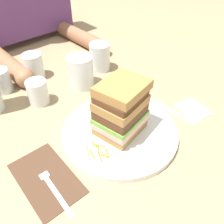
{
  "coord_description": "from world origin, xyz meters",
  "views": [
    {
      "loc": [
        -0.32,
        -0.31,
        0.44
      ],
      "look_at": [
        -0.02,
        0.02,
        0.06
      ],
      "focal_mm": 37.6,
      "sensor_mm": 36.0,
      "label": 1
    }
  ],
  "objects_px": {
    "sandwich": "(121,109)",
    "empty_tumbler_3": "(38,92)",
    "knife": "(166,108)",
    "empty_tumbler_2": "(34,66)",
    "empty_tumbler_1": "(100,57)",
    "empty_tumbler_0": "(1,81)",
    "juice_glass": "(81,73)",
    "napkin_pink": "(193,109)",
    "fork": "(50,184)",
    "main_plate": "(120,132)",
    "napkin_dark": "(46,178)"
  },
  "relations": [
    {
      "from": "sandwich",
      "to": "empty_tumbler_3",
      "type": "xyz_separation_m",
      "value": [
        -0.09,
        0.26,
        -0.05
      ]
    },
    {
      "from": "knife",
      "to": "empty_tumbler_2",
      "type": "xyz_separation_m",
      "value": [
        -0.2,
        0.42,
        0.04
      ]
    },
    {
      "from": "knife",
      "to": "empty_tumbler_1",
      "type": "height_order",
      "value": "empty_tumbler_1"
    },
    {
      "from": "empty_tumbler_1",
      "to": "empty_tumbler_0",
      "type": "bearing_deg",
      "value": 161.14
    },
    {
      "from": "knife",
      "to": "juice_glass",
      "type": "height_order",
      "value": "juice_glass"
    },
    {
      "from": "knife",
      "to": "empty_tumbler_1",
      "type": "distance_m",
      "value": 0.31
    },
    {
      "from": "sandwich",
      "to": "empty_tumbler_0",
      "type": "relative_size",
      "value": 1.91
    },
    {
      "from": "napkin_pink",
      "to": "empty_tumbler_0",
      "type": "bearing_deg",
      "value": 127.96
    },
    {
      "from": "fork",
      "to": "empty_tumbler_2",
      "type": "height_order",
      "value": "empty_tumbler_2"
    },
    {
      "from": "main_plate",
      "to": "napkin_dark",
      "type": "relative_size",
      "value": 1.68
    },
    {
      "from": "main_plate",
      "to": "sandwich",
      "type": "bearing_deg",
      "value": 9.35
    },
    {
      "from": "fork",
      "to": "juice_glass",
      "type": "relative_size",
      "value": 1.61
    },
    {
      "from": "sandwich",
      "to": "napkin_pink",
      "type": "xyz_separation_m",
      "value": [
        0.23,
        -0.07,
        -0.08
      ]
    },
    {
      "from": "empty_tumbler_0",
      "to": "empty_tumbler_3",
      "type": "distance_m",
      "value": 0.15
    },
    {
      "from": "main_plate",
      "to": "napkin_dark",
      "type": "xyz_separation_m",
      "value": [
        -0.21,
        0.01,
        -0.01
      ]
    },
    {
      "from": "napkin_pink",
      "to": "fork",
      "type": "bearing_deg",
      "value": 171.64
    },
    {
      "from": "empty_tumbler_0",
      "to": "empty_tumbler_3",
      "type": "relative_size",
      "value": 0.99
    },
    {
      "from": "main_plate",
      "to": "fork",
      "type": "height_order",
      "value": "main_plate"
    },
    {
      "from": "empty_tumbler_1",
      "to": "empty_tumbler_2",
      "type": "distance_m",
      "value": 0.23
    },
    {
      "from": "knife",
      "to": "napkin_pink",
      "type": "distance_m",
      "value": 0.08
    },
    {
      "from": "empty_tumbler_3",
      "to": "napkin_pink",
      "type": "relative_size",
      "value": 0.82
    },
    {
      "from": "main_plate",
      "to": "empty_tumbler_1",
      "type": "height_order",
      "value": "empty_tumbler_1"
    },
    {
      "from": "knife",
      "to": "napkin_dark",
      "type": "bearing_deg",
      "value": 175.44
    },
    {
      "from": "main_plate",
      "to": "sandwich",
      "type": "distance_m",
      "value": 0.08
    },
    {
      "from": "fork",
      "to": "empty_tumbler_0",
      "type": "xyz_separation_m",
      "value": [
        0.07,
        0.41,
        0.03
      ]
    },
    {
      "from": "knife",
      "to": "empty_tumbler_1",
      "type": "relative_size",
      "value": 2.09
    },
    {
      "from": "napkin_dark",
      "to": "empty_tumbler_0",
      "type": "relative_size",
      "value": 2.43
    },
    {
      "from": "empty_tumbler_1",
      "to": "empty_tumbler_2",
      "type": "xyz_separation_m",
      "value": [
        -0.2,
        0.11,
        -0.01
      ]
    },
    {
      "from": "knife",
      "to": "main_plate",
      "type": "bearing_deg",
      "value": 174.1
    },
    {
      "from": "sandwich",
      "to": "napkin_pink",
      "type": "relative_size",
      "value": 1.55
    },
    {
      "from": "main_plate",
      "to": "fork",
      "type": "xyz_separation_m",
      "value": [
        -0.21,
        -0.01,
        -0.0
      ]
    },
    {
      "from": "knife",
      "to": "empty_tumbler_3",
      "type": "bearing_deg",
      "value": 132.82
    },
    {
      "from": "empty_tumbler_3",
      "to": "napkin_dark",
      "type": "bearing_deg",
      "value": -117.08
    },
    {
      "from": "main_plate",
      "to": "empty_tumbler_2",
      "type": "xyz_separation_m",
      "value": [
        -0.02,
        0.4,
        0.03
      ]
    },
    {
      "from": "empty_tumbler_3",
      "to": "sandwich",
      "type": "bearing_deg",
      "value": -71.82
    },
    {
      "from": "knife",
      "to": "empty_tumbler_1",
      "type": "bearing_deg",
      "value": 89.08
    },
    {
      "from": "main_plate",
      "to": "knife",
      "type": "height_order",
      "value": "main_plate"
    },
    {
      "from": "main_plate",
      "to": "fork",
      "type": "bearing_deg",
      "value": -177.43
    },
    {
      "from": "empty_tumbler_0",
      "to": "empty_tumbler_1",
      "type": "bearing_deg",
      "value": -18.86
    },
    {
      "from": "juice_glass",
      "to": "napkin_dark",
      "type": "bearing_deg",
      "value": -139.65
    },
    {
      "from": "fork",
      "to": "napkin_pink",
      "type": "relative_size",
      "value": 1.87
    },
    {
      "from": "napkin_dark",
      "to": "empty_tumbler_2",
      "type": "distance_m",
      "value": 0.43
    },
    {
      "from": "empty_tumbler_0",
      "to": "empty_tumbler_2",
      "type": "xyz_separation_m",
      "value": [
        0.12,
        0.0,
        0.01
      ]
    },
    {
      "from": "knife",
      "to": "juice_glass",
      "type": "bearing_deg",
      "value": 112.66
    },
    {
      "from": "napkin_dark",
      "to": "fork",
      "type": "relative_size",
      "value": 1.06
    },
    {
      "from": "napkin_dark",
      "to": "empty_tumbler_3",
      "type": "relative_size",
      "value": 2.4
    },
    {
      "from": "fork",
      "to": "sandwich",
      "type": "bearing_deg",
      "value": 2.6
    },
    {
      "from": "napkin_dark",
      "to": "empty_tumbler_1",
      "type": "xyz_separation_m",
      "value": [
        0.39,
        0.27,
        0.05
      ]
    },
    {
      "from": "empty_tumbler_1",
      "to": "empty_tumbler_3",
      "type": "bearing_deg",
      "value": -174.13
    },
    {
      "from": "napkin_dark",
      "to": "juice_glass",
      "type": "relative_size",
      "value": 1.7
    }
  ]
}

